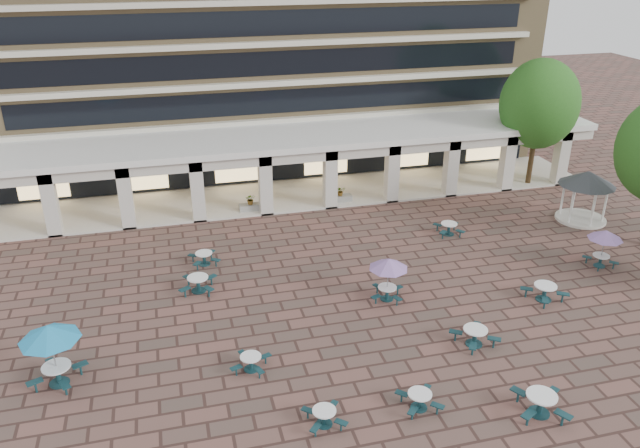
# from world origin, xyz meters

# --- Properties ---
(ground) EXTENTS (120.00, 120.00, 0.00)m
(ground) POSITION_xyz_m (0.00, 0.00, 0.00)
(ground) COLOR brown
(ground) RESTS_ON ground
(retail_arcade) EXTENTS (42.00, 6.60, 4.40)m
(retail_arcade) POSITION_xyz_m (0.00, 14.80, 3.00)
(retail_arcade) COLOR white
(retail_arcade) RESTS_ON ground
(picnic_table_0) EXTENTS (1.81, 1.81, 0.66)m
(picnic_table_0) POSITION_xyz_m (-5.47, -3.19, 0.39)
(picnic_table_0) COLOR #163F42
(picnic_table_0) RESTS_ON ground
(picnic_table_1) EXTENTS (1.56, 1.56, 0.68)m
(picnic_table_1) POSITION_xyz_m (0.27, -7.03, 0.41)
(picnic_table_1) COLOR #163F42
(picnic_table_1) RESTS_ON ground
(picnic_table_2) EXTENTS (2.01, 2.01, 0.79)m
(picnic_table_2) POSITION_xyz_m (4.16, -3.87, 0.47)
(picnic_table_2) COLOR #163F42
(picnic_table_2) RESTS_ON ground
(picnic_table_3) EXTENTS (2.23, 2.23, 0.86)m
(picnic_table_3) POSITION_xyz_m (4.47, -8.42, 0.51)
(picnic_table_3) COLOR #163F42
(picnic_table_3) RESTS_ON ground
(picnic_table_4) EXTENTS (2.34, 2.34, 2.70)m
(picnic_table_4) POSITION_xyz_m (-12.97, -2.16, 2.29)
(picnic_table_4) COLOR #163F42
(picnic_table_4) RESTS_ON ground
(picnic_table_5) EXTENTS (1.52, 1.52, 0.66)m
(picnic_table_5) POSITION_xyz_m (-3.39, -6.99, 0.39)
(picnic_table_5) COLOR #163F42
(picnic_table_5) RESTS_ON ground
(picnic_table_6) EXTENTS (1.92, 1.92, 2.22)m
(picnic_table_6) POSITION_xyz_m (1.77, 0.58, 1.88)
(picnic_table_6) COLOR #163F42
(picnic_table_6) RESTS_ON ground
(picnic_table_8) EXTENTS (1.72, 1.72, 0.69)m
(picnic_table_8) POSITION_xyz_m (-6.55, 6.43, 0.41)
(picnic_table_8) COLOR #163F42
(picnic_table_8) RESTS_ON ground
(picnic_table_10) EXTENTS (2.11, 2.11, 0.81)m
(picnic_table_10) POSITION_xyz_m (9.15, -1.37, 0.49)
(picnic_table_10) COLOR #163F42
(picnic_table_10) RESTS_ON ground
(picnic_table_11) EXTENTS (1.82, 1.82, 2.10)m
(picnic_table_11) POSITION_xyz_m (14.00, 0.92, 1.78)
(picnic_table_11) COLOR #163F42
(picnic_table_11) RESTS_ON ground
(picnic_table_12) EXTENTS (2.00, 2.00, 0.79)m
(picnic_table_12) POSITION_xyz_m (-7.07, 3.66, 0.47)
(picnic_table_12) COLOR #163F42
(picnic_table_12) RESTS_ON ground
(picnic_table_13) EXTENTS (1.75, 1.75, 0.72)m
(picnic_table_13) POSITION_xyz_m (7.83, 6.58, 0.43)
(picnic_table_13) COLOR #163F42
(picnic_table_13) RESTS_ON ground
(gazebo) EXTENTS (3.42, 3.42, 3.18)m
(gazebo) POSITION_xyz_m (16.74, 6.47, 2.40)
(gazebo) COLOR beige
(gazebo) RESTS_ON ground
(tree_east_c) EXTENTS (5.32, 5.32, 8.87)m
(tree_east_c) POSITION_xyz_m (16.93, 12.84, 5.79)
(tree_east_c) COLOR #3D2B18
(tree_east_c) RESTS_ON ground
(planter_left) EXTENTS (1.50, 0.63, 1.19)m
(planter_left) POSITION_xyz_m (-3.02, 12.90, 0.46)
(planter_left) COLOR gray
(planter_left) RESTS_ON ground
(planter_right) EXTENTS (1.50, 0.60, 1.14)m
(planter_right) POSITION_xyz_m (2.97, 12.90, 0.42)
(planter_right) COLOR gray
(planter_right) RESTS_ON ground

